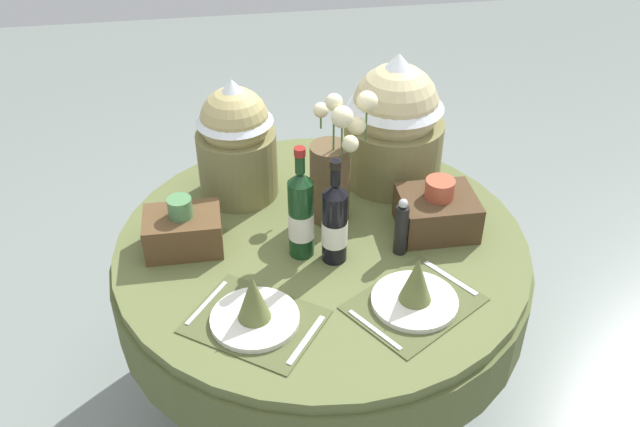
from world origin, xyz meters
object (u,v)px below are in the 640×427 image
Objects in this scene: place_setting_left at (254,309)px; gift_tub_back_right at (395,116)px; flower_vase at (334,169)px; wine_bottle_left at (335,223)px; place_setting_right at (415,291)px; pepper_mill at (401,228)px; dining_table at (322,274)px; gift_tub_back_left at (236,135)px; woven_basket_side_left at (183,230)px; wine_bottle_centre at (301,214)px; woven_basket_side_right at (437,211)px.

gift_tub_back_right reaches higher than place_setting_left.
wine_bottle_left is (-0.03, -0.21, -0.05)m from flower_vase.
place_setting_right is 0.23m from pepper_mill.
wine_bottle_left is at bearing -75.01° from dining_table.
place_setting_right is 2.22× the size of pepper_mill.
gift_tub_back_right is at bearing 1.30° from gift_tub_back_left.
place_setting_left is at bearing -62.65° from woven_basket_side_left.
woven_basket_side_left is (-0.18, -0.27, -0.15)m from gift_tub_back_left.
pepper_mill is (0.20, -0.00, -0.04)m from wine_bottle_left.
pepper_mill reaches higher than woven_basket_side_left.
flower_vase is (0.06, 0.12, 0.32)m from dining_table.
place_setting_right is at bearing -29.54° from woven_basket_side_left.
wine_bottle_centre is 1.60× the size of woven_basket_side_left.
flower_vase is at bearing 53.35° from wine_bottle_centre.
dining_table is at bearing 104.99° from wine_bottle_left.
woven_basket_side_right reaches higher than place_setting_left.
flower_vase is 0.32m from gift_tub_back_right.
wine_bottle_left reaches higher than dining_table.
pepper_mill reaches higher than place_setting_right.
flower_vase is 2.32× the size of pepper_mill.
place_setting_right is at bearing -54.97° from gift_tub_back_left.
wine_bottle_centre is (0.16, 0.27, 0.10)m from place_setting_left.
wine_bottle_left is 1.47× the size of woven_basket_side_right.
wine_bottle_centre is 0.30m from pepper_mill.
place_setting_left is 1.00× the size of place_setting_right.
flower_vase is at bearing -139.93° from gift_tub_back_right.
place_setting_right is 0.36m from woven_basket_side_right.
woven_basket_side_left is (-0.71, -0.29, -0.18)m from gift_tub_back_right.
pepper_mill is 0.84× the size of woven_basket_side_left.
pepper_mill is at bearing -10.91° from woven_basket_side_left.
woven_basket_side_right is (0.14, 0.10, -0.02)m from pepper_mill.
woven_basket_side_left is at bearing -158.07° from gift_tub_back_right.
pepper_mill reaches higher than dining_table.
gift_tub_back_left is 0.53m from gift_tub_back_right.
place_setting_left is at bearing -152.93° from pepper_mill.
woven_basket_side_left is (-0.35, 0.08, -0.08)m from wine_bottle_centre.
gift_tub_back_left is (-0.29, 0.19, 0.04)m from flower_vase.
flower_vase is 0.35m from woven_basket_side_right.
gift_tub_back_right is (0.07, 0.41, 0.15)m from pepper_mill.
gift_tub_back_right is (0.27, 0.41, 0.11)m from wine_bottle_left.
woven_basket_side_right is (0.07, -0.31, -0.17)m from gift_tub_back_right.
dining_table is 3.12× the size of gift_tub_back_left.
gift_tub_back_left is at bearing 125.03° from place_setting_right.
gift_tub_back_left is 0.90× the size of gift_tub_back_right.
wine_bottle_left is 0.36m from woven_basket_side_right.
wine_bottle_centre is 0.40m from gift_tub_back_left.
place_setting_left is at bearing -129.36° from gift_tub_back_right.
wine_bottle_left is at bearing -164.35° from woven_basket_side_right.
gift_tub_back_right is (0.36, 0.37, 0.10)m from wine_bottle_centre.
woven_basket_side_left is (-0.64, 0.12, -0.02)m from pepper_mill.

